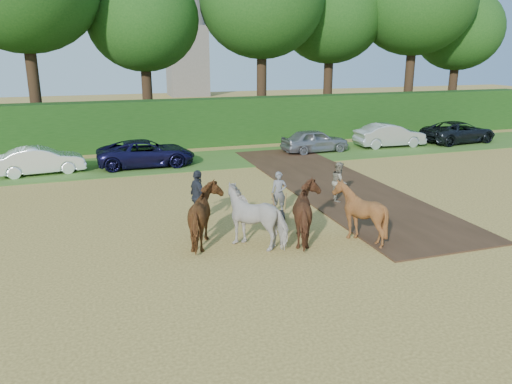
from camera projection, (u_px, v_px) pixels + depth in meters
The scene contains 9 objects.
ground at pixel (389, 242), 16.21m from camera, with size 120.00×120.00×0.00m, color gold.
earth_strip at pixel (333, 184), 23.05m from camera, with size 4.50×17.00×0.05m, color #472D1C.
grass_verge at pixel (255, 157), 28.98m from camera, with size 50.00×5.00×0.03m, color #38601E.
hedgerow at pixel (233, 121), 32.68m from camera, with size 46.00×1.60×3.00m, color #14380F.
spectator_near at pixel (339, 182), 20.43m from camera, with size 0.79×0.62×1.63m, color tan.
spectator_far at pixel (198, 196), 17.87m from camera, with size 1.13×0.47×1.92m, color #23262F.
plough_team at pixel (284, 214), 15.99m from camera, with size 6.66×4.84×1.92m.
parked_cars at pixel (302, 142), 29.64m from camera, with size 30.65×3.22×1.49m.
treeline at pixel (194, 3), 33.01m from camera, with size 48.70×10.60×14.21m.
Camera 1 is at (-8.87, -13.01, 6.03)m, focal length 35.00 mm.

